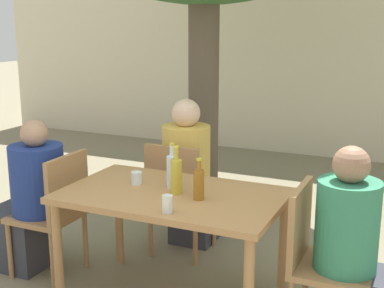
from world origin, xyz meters
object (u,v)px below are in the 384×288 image
(oil_cruet_0, at_px, (176,175))
(water_bottle_1, at_px, (172,171))
(dining_table_front, at_px, (172,206))
(person_seated_0, at_px, (30,203))
(person_seated_2, at_px, (191,180))
(amber_bottle_2, at_px, (199,184))
(patio_chair_2, at_px, (178,193))
(drinking_glass_1, at_px, (167,204))
(drinking_glass_0, at_px, (137,178))
(person_seated_1, at_px, (361,261))
(patio_chair_0, at_px, (56,208))
(patio_chair_1, at_px, (318,254))

(oil_cruet_0, relative_size, water_bottle_1, 1.04)
(dining_table_front, xyz_separation_m, person_seated_0, (-1.16, -0.00, -0.15))
(person_seated_2, height_order, amber_bottle_2, person_seated_2)
(patio_chair_2, bearing_deg, drinking_glass_1, 112.62)
(drinking_glass_0, bearing_deg, person_seated_2, 88.72)
(person_seated_1, bearing_deg, dining_table_front, 90.00)
(patio_chair_0, height_order, person_seated_0, person_seated_0)
(patio_chair_0, xyz_separation_m, person_seated_1, (2.09, -0.00, 0.00))
(drinking_glass_0, bearing_deg, water_bottle_1, 6.46)
(drinking_glass_0, bearing_deg, patio_chair_1, -3.07)
(water_bottle_1, height_order, drinking_glass_0, water_bottle_1)
(patio_chair_2, distance_m, drinking_glass_1, 1.10)
(dining_table_front, height_order, water_bottle_1, water_bottle_1)
(person_seated_0, xyz_separation_m, person_seated_1, (2.32, -0.00, 0.01))
(person_seated_2, bearing_deg, oil_cruet_0, 109.16)
(oil_cruet_0, bearing_deg, water_bottle_1, 128.27)
(dining_table_front, xyz_separation_m, amber_bottle_2, (0.20, -0.05, 0.19))
(person_seated_1, bearing_deg, patio_chair_0, 90.00)
(dining_table_front, relative_size, oil_cruet_0, 4.51)
(person_seated_2, bearing_deg, person_seated_1, 148.46)
(patio_chair_0, distance_m, amber_bottle_2, 1.18)
(oil_cruet_0, height_order, drinking_glass_0, oil_cruet_0)
(patio_chair_0, bearing_deg, person_seated_2, 143.74)
(drinking_glass_0, height_order, drinking_glass_1, drinking_glass_1)
(dining_table_front, bearing_deg, drinking_glass_1, -68.06)
(patio_chair_1, relative_size, oil_cruet_0, 2.96)
(patio_chair_0, xyz_separation_m, drinking_glass_1, (1.06, -0.33, 0.29))
(dining_table_front, xyz_separation_m, patio_chair_2, (-0.28, 0.65, -0.15))
(dining_table_front, bearing_deg, amber_bottle_2, -13.61)
(patio_chair_0, relative_size, person_seated_0, 0.80)
(person_seated_1, height_order, drinking_glass_0, person_seated_1)
(oil_cruet_0, bearing_deg, drinking_glass_0, 167.48)
(patio_chair_0, relative_size, water_bottle_1, 3.07)
(patio_chair_0, bearing_deg, water_bottle_1, 96.08)
(dining_table_front, height_order, patio_chair_0, patio_chair_0)
(oil_cruet_0, xyz_separation_m, drinking_glass_0, (-0.33, 0.07, -0.08))
(patio_chair_1, relative_size, person_seated_1, 0.78)
(oil_cruet_0, xyz_separation_m, amber_bottle_2, (0.17, -0.04, -0.02))
(dining_table_front, xyz_separation_m, person_seated_2, (-0.28, 0.88, -0.11))
(water_bottle_1, bearing_deg, patio_chair_1, -5.49)
(patio_chair_2, bearing_deg, dining_table_front, 112.96)
(dining_table_front, bearing_deg, patio_chair_2, 112.96)
(patio_chair_1, bearing_deg, patio_chair_2, 61.45)
(patio_chair_2, distance_m, drinking_glass_0, 0.65)
(patio_chair_2, relative_size, oil_cruet_0, 2.96)
(person_seated_0, distance_m, water_bottle_1, 1.17)
(patio_chair_0, height_order, person_seated_1, person_seated_1)
(drinking_glass_1, bearing_deg, patio_chair_2, 112.62)
(person_seated_0, distance_m, drinking_glass_1, 1.37)
(amber_bottle_2, bearing_deg, patio_chair_0, 177.50)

